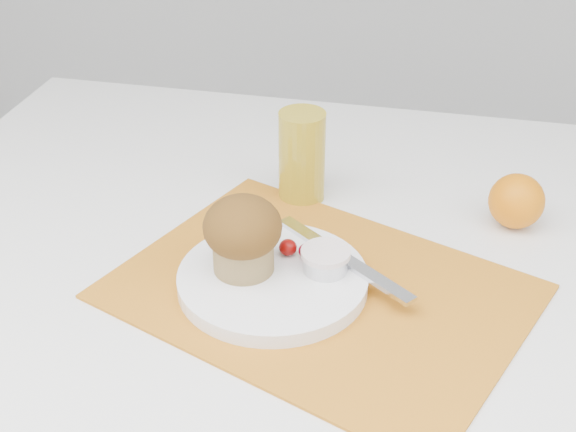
% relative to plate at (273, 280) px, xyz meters
% --- Properties ---
extents(placemat, '(0.54, 0.47, 0.00)m').
position_rel_plate_xyz_m(placemat, '(0.05, 0.00, -0.01)').
color(placemat, orange).
rests_on(placemat, table).
extents(plate, '(0.24, 0.24, 0.02)m').
position_rel_plate_xyz_m(plate, '(0.00, 0.00, 0.00)').
color(plate, white).
rests_on(plate, placemat).
extents(ramekin, '(0.07, 0.07, 0.02)m').
position_rel_plate_xyz_m(ramekin, '(0.06, 0.02, 0.02)').
color(ramekin, silver).
rests_on(ramekin, plate).
extents(cream, '(0.07, 0.07, 0.01)m').
position_rel_plate_xyz_m(cream, '(0.06, 0.02, 0.03)').
color(cream, silver).
rests_on(cream, ramekin).
extents(raspberry_near, '(0.02, 0.02, 0.02)m').
position_rel_plate_xyz_m(raspberry_near, '(0.01, 0.04, 0.02)').
color(raspberry_near, '#540302').
rests_on(raspberry_near, plate).
extents(raspberry_far, '(0.02, 0.02, 0.02)m').
position_rel_plate_xyz_m(raspberry_far, '(0.03, 0.04, 0.02)').
color(raspberry_far, '#5F0212').
rests_on(raspberry_far, plate).
extents(butter_knife, '(0.18, 0.15, 0.01)m').
position_rel_plate_xyz_m(butter_knife, '(0.07, 0.04, 0.01)').
color(butter_knife, silver).
rests_on(butter_knife, plate).
extents(orange, '(0.07, 0.07, 0.07)m').
position_rel_plate_xyz_m(orange, '(0.27, 0.20, 0.02)').
color(orange, orange).
rests_on(orange, table).
extents(juice_glass, '(0.08, 0.08, 0.13)m').
position_rel_plate_xyz_m(juice_glass, '(-0.01, 0.21, 0.05)').
color(juice_glass, '#B39B21').
rests_on(juice_glass, table).
extents(muffin, '(0.09, 0.09, 0.09)m').
position_rel_plate_xyz_m(muffin, '(-0.03, 0.00, 0.06)').
color(muffin, '#997D4A').
rests_on(muffin, plate).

